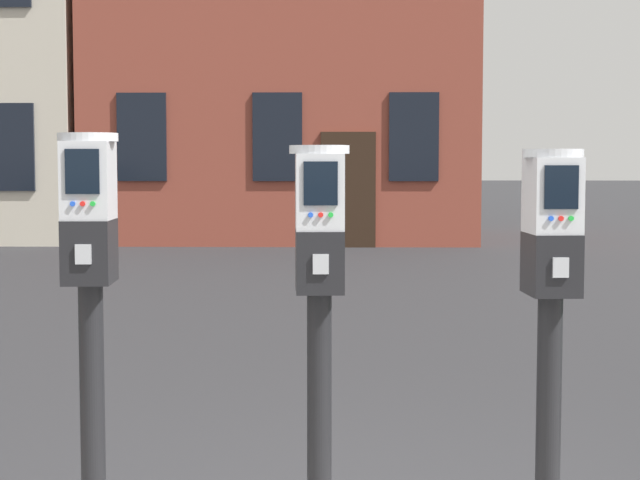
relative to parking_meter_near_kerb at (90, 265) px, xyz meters
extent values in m
cylinder|color=black|center=(0.00, 0.00, -0.56)|extent=(0.10, 0.10, 0.99)
cube|color=black|center=(0.00, 0.00, 0.05)|extent=(0.18, 0.25, 0.23)
cube|color=#A5A8AD|center=(0.01, -0.12, 0.05)|extent=(0.06, 0.02, 0.07)
cube|color=#B7BABF|center=(0.00, 0.00, 0.31)|extent=(0.18, 0.24, 0.28)
cube|color=black|center=(0.01, -0.12, 0.34)|extent=(0.12, 0.02, 0.16)
cylinder|color=blue|center=(-0.03, -0.12, 0.23)|extent=(0.02, 0.01, 0.02)
cylinder|color=red|center=(0.01, -0.12, 0.23)|extent=(0.02, 0.01, 0.02)
cylinder|color=green|center=(0.04, -0.12, 0.23)|extent=(0.02, 0.01, 0.02)
cylinder|color=#B7BABF|center=(0.00, 0.00, 0.46)|extent=(0.23, 0.23, 0.03)
cylinder|color=black|center=(0.83, 0.00, -0.58)|extent=(0.10, 0.10, 0.96)
cube|color=black|center=(0.83, 0.00, 0.02)|extent=(0.18, 0.25, 0.22)
cube|color=#A5A8AD|center=(0.84, -0.12, 0.02)|extent=(0.06, 0.02, 0.07)
cube|color=#B7BABF|center=(0.83, 0.00, 0.27)|extent=(0.18, 0.24, 0.27)
cube|color=black|center=(0.84, -0.12, 0.30)|extent=(0.12, 0.02, 0.15)
cylinder|color=blue|center=(0.81, -0.12, 0.19)|extent=(0.02, 0.01, 0.02)
cylinder|color=red|center=(0.84, -0.12, 0.19)|extent=(0.02, 0.01, 0.02)
cylinder|color=green|center=(0.88, -0.12, 0.19)|extent=(0.02, 0.01, 0.02)
cylinder|color=#B7BABF|center=(0.83, 0.00, 0.42)|extent=(0.23, 0.23, 0.03)
cylinder|color=black|center=(1.67, 0.00, -0.58)|extent=(0.10, 0.10, 0.96)
cube|color=black|center=(1.67, 0.00, 0.01)|extent=(0.18, 0.25, 0.22)
cube|color=#A5A8AD|center=(1.67, -0.12, 0.01)|extent=(0.06, 0.02, 0.07)
cube|color=#B7BABF|center=(1.67, 0.00, 0.25)|extent=(0.18, 0.24, 0.27)
cube|color=black|center=(1.67, -0.12, 0.29)|extent=(0.12, 0.02, 0.15)
cylinder|color=blue|center=(1.64, -0.12, 0.18)|extent=(0.02, 0.01, 0.02)
cylinder|color=red|center=(1.67, -0.12, 0.18)|extent=(0.02, 0.01, 0.02)
cylinder|color=green|center=(1.71, -0.12, 0.18)|extent=(0.02, 0.01, 0.02)
cylinder|color=#B7BABF|center=(1.67, 0.00, 0.40)|extent=(0.23, 0.23, 0.03)
cube|color=black|center=(-5.19, 15.14, 0.63)|extent=(0.90, 0.06, 1.60)
cube|color=black|center=(-2.77, 15.14, 0.81)|extent=(0.90, 0.06, 1.60)
cube|color=black|center=(-0.30, 15.14, 0.81)|extent=(0.90, 0.06, 1.60)
cube|color=black|center=(2.17, 15.14, 0.81)|extent=(0.90, 0.06, 1.60)
cube|color=black|center=(0.99, 15.14, -0.15)|extent=(1.00, 0.07, 2.10)
camera|label=1|loc=(0.92, -3.72, 0.38)|focal=58.27mm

